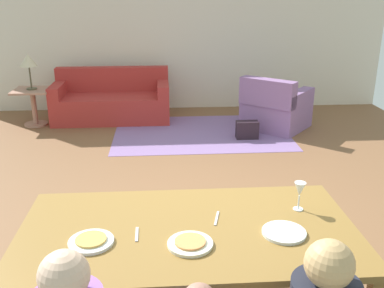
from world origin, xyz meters
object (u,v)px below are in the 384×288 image
(side_table, at_px, (33,102))
(armchair, at_px, (275,108))
(plate_near_woman, at_px, (284,232))
(table_lamp, at_px, (28,62))
(couch, at_px, (112,101))
(dining_table, at_px, (188,238))
(plate_near_man, at_px, (91,242))
(handbag, at_px, (247,130))
(plate_near_child, at_px, (190,244))
(wine_glass, at_px, (300,190))

(side_table, bearing_deg, armchair, -6.69)
(plate_near_woman, relative_size, armchair, 0.21)
(table_lamp, bearing_deg, couch, 12.16)
(dining_table, relative_size, plate_near_man, 7.87)
(plate_near_woman, xyz_separation_m, table_lamp, (-2.69, 4.75, 0.24))
(plate_near_man, xyz_separation_m, side_table, (-1.61, 4.77, -0.39))
(plate_near_woman, distance_m, handbag, 3.94)
(dining_table, height_order, table_lamp, table_lamp)
(plate_near_child, height_order, plate_near_woman, same)
(wine_glass, bearing_deg, plate_near_child, -153.04)
(table_lamp, bearing_deg, wine_glass, -57.36)
(couch, bearing_deg, plate_near_woman, -73.38)
(plate_near_woman, bearing_deg, table_lamp, 119.57)
(wine_glass, xyz_separation_m, side_table, (-2.86, 4.47, -0.52))
(dining_table, bearing_deg, armchair, 69.09)
(plate_near_woman, distance_m, table_lamp, 5.47)
(wine_glass, height_order, armchair, wine_glass)
(plate_near_man, relative_size, armchair, 0.21)
(plate_near_woman, height_order, couch, couch)
(dining_table, relative_size, plate_near_child, 7.87)
(handbag, bearing_deg, plate_near_child, -105.54)
(plate_near_child, bearing_deg, plate_near_man, 173.67)
(plate_near_child, xyz_separation_m, couch, (-0.95, 5.09, -0.47))
(plate_near_man, bearing_deg, dining_table, 12.51)
(wine_glass, bearing_deg, dining_table, -165.73)
(wine_glass, height_order, table_lamp, table_lamp)
(plate_near_child, relative_size, plate_near_woman, 1.00)
(plate_near_child, bearing_deg, side_table, 114.04)
(plate_near_man, relative_size, side_table, 0.43)
(side_table, xyz_separation_m, table_lamp, (-0.00, 0.00, 0.63))
(side_table, bearing_deg, handbag, -15.50)
(plate_near_man, relative_size, wine_glass, 1.34)
(plate_near_child, bearing_deg, dining_table, 90.00)
(dining_table, height_order, armchair, armchair)
(side_table, bearing_deg, plate_near_woman, -60.43)
(dining_table, distance_m, wine_glass, 0.76)
(couch, bearing_deg, table_lamp, -167.84)
(armchair, bearing_deg, plate_near_woman, -103.90)
(armchair, bearing_deg, dining_table, -110.91)
(dining_table, bearing_deg, couch, 101.00)
(plate_near_woman, height_order, wine_glass, wine_glass)
(wine_glass, distance_m, side_table, 5.33)
(side_table, xyz_separation_m, handbag, (3.25, -0.90, -0.25))
(armchair, xyz_separation_m, side_table, (-3.76, 0.44, 0.06))
(dining_table, distance_m, handbag, 3.95)
(couch, relative_size, table_lamp, 3.47)
(dining_table, height_order, couch, couch)
(side_table, bearing_deg, couch, 12.16)
(dining_table, height_order, plate_near_man, plate_near_man)
(plate_near_woman, bearing_deg, dining_table, 169.52)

